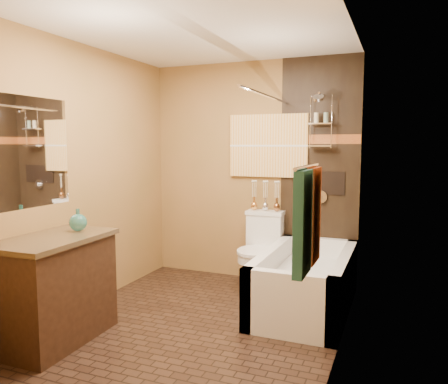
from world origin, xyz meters
The scene contains 23 objects.
floor centered at (0.00, 0.00, 0.00)m, with size 3.00×3.00×0.00m, color black.
wall_left centered at (-1.20, 0.00, 1.25)m, with size 0.02×3.00×2.50m, color #9E6C3D.
wall_right centered at (1.20, 0.00, 1.25)m, with size 0.02×3.00×2.50m, color #9E6C3D.
wall_back centered at (0.00, 1.50, 1.25)m, with size 2.40×0.02×2.50m, color #9E6C3D.
wall_front centered at (0.00, -1.50, 1.25)m, with size 2.40×0.02×2.50m, color #9E6C3D.
ceiling centered at (0.00, 0.00, 2.50)m, with size 3.00×3.00×0.00m, color silver.
alcove_tile_back centered at (0.78, 1.49, 1.25)m, with size 0.85×0.01×2.50m, color black.
alcove_tile_right centered at (1.19, 0.75, 1.25)m, with size 0.01×1.50×2.50m, color black.
mosaic_band_back centered at (0.78, 1.48, 1.62)m, with size 0.85×0.01×0.10m, color #913C1A.
mosaic_band_right centered at (1.18, 0.75, 1.62)m, with size 0.01×1.50×0.10m, color #913C1A.
alcove_niche centered at (0.80, 1.48, 1.15)m, with size 0.50×0.01×0.25m, color black.
shower_fixtures centered at (0.80, 1.38, 1.67)m, with size 0.24×0.33×1.16m.
curtain_rod centered at (0.40, 0.75, 2.02)m, with size 0.03×0.03×1.55m, color silver.
towel_bar centered at (1.15, -1.05, 1.45)m, with size 0.02×0.02×0.55m, color silver.
towel_teal centered at (1.16, -1.18, 1.18)m, with size 0.05×0.22×0.52m, color #1E5366.
towel_rust centered at (1.16, -0.92, 1.18)m, with size 0.05×0.22×0.52m, color maroon.
sunset_painting centered at (0.20, 1.48, 1.55)m, with size 0.90×0.04×0.70m, color gold.
vanity_mirror centered at (-1.19, -0.67, 1.50)m, with size 0.01×1.00×0.90m, color white.
bathtub centered at (0.80, 0.75, 0.22)m, with size 0.80×1.50×0.55m.
toilet centered at (0.20, 1.20, 0.42)m, with size 0.42×0.62×0.82m.
vanity centered at (-0.92, -0.67, 0.42)m, with size 0.61×0.97×0.85m.
teal_bottle centered at (-0.87, -0.42, 0.94)m, with size 0.15×0.15×0.23m, color #28796F, non-canonical shape.
bud_vases centered at (0.20, 1.39, 1.00)m, with size 0.33×0.07×0.33m.
Camera 1 is at (1.60, -3.28, 1.56)m, focal length 35.00 mm.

